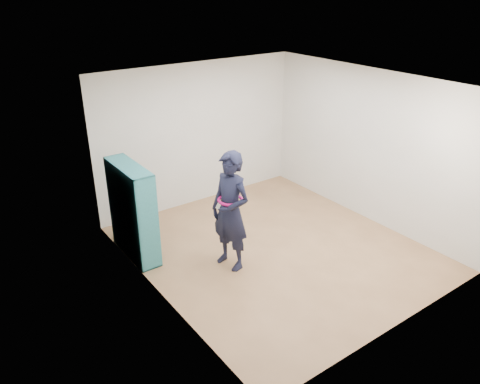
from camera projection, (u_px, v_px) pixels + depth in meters
floor at (276, 249)px, 7.39m from camera, size 4.50×4.50×0.00m
ceiling at (282, 84)px, 6.30m from camera, size 4.50×4.50×0.00m
wall_left at (154, 209)px, 5.78m from camera, size 0.02×4.50×2.60m
wall_right at (369, 146)px, 7.91m from camera, size 0.02×4.50×2.60m
wall_back at (199, 135)px, 8.50m from camera, size 4.00×0.02×2.60m
wall_front at (409, 235)px, 5.19m from camera, size 4.00×0.02×2.60m
bookshelf at (132, 213)px, 6.95m from camera, size 0.32×1.10×1.46m
person at (231, 211)px, 6.62m from camera, size 0.55×0.72×1.78m
smartphone at (218, 206)px, 6.51m from camera, size 0.05×0.09×0.12m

